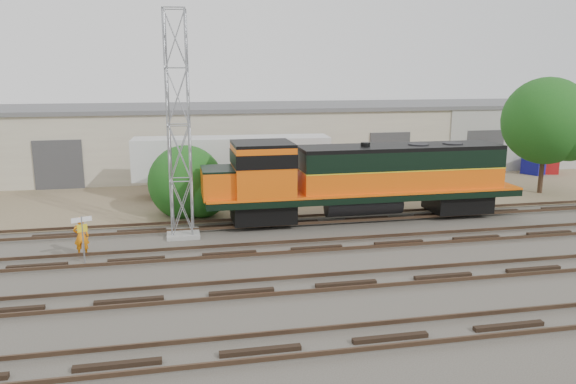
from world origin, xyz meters
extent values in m
plane|color=#47423A|center=(0.00, 0.00, 0.00)|extent=(140.00, 140.00, 0.00)
cube|color=#726047|center=(0.00, 15.00, 0.01)|extent=(80.00, 16.00, 0.02)
cube|color=black|center=(0.00, -7.50, 0.07)|extent=(80.00, 2.40, 0.14)
cube|color=#4C3828|center=(0.00, -8.25, 0.21)|extent=(80.00, 0.08, 0.14)
cube|color=#4C3828|center=(0.00, -6.75, 0.21)|extent=(80.00, 0.08, 0.14)
cube|color=black|center=(0.00, -3.00, 0.07)|extent=(80.00, 2.40, 0.14)
cube|color=#4C3828|center=(0.00, -3.75, 0.21)|extent=(80.00, 0.08, 0.14)
cube|color=#4C3828|center=(0.00, -2.25, 0.21)|extent=(80.00, 0.08, 0.14)
cube|color=black|center=(0.00, 1.50, 0.07)|extent=(80.00, 2.40, 0.14)
cube|color=#4C3828|center=(0.00, 0.75, 0.21)|extent=(80.00, 0.08, 0.14)
cube|color=#4C3828|center=(0.00, 2.25, 0.21)|extent=(80.00, 0.08, 0.14)
cube|color=black|center=(0.00, 6.00, 0.07)|extent=(80.00, 2.40, 0.14)
cube|color=#4C3828|center=(0.00, 5.25, 0.21)|extent=(80.00, 0.08, 0.14)
cube|color=#4C3828|center=(0.00, 6.75, 0.21)|extent=(80.00, 0.08, 0.14)
cube|color=beige|center=(0.00, 23.00, 2.50)|extent=(58.00, 10.00, 5.00)
cube|color=#59595B|center=(0.00, 23.00, 5.15)|extent=(58.40, 10.40, 0.30)
cube|color=#999993|center=(22.00, 17.95, 2.50)|extent=(14.00, 0.10, 5.00)
cube|color=#333335|center=(-14.00, 17.94, 1.70)|extent=(3.20, 0.12, 3.40)
cube|color=#333335|center=(-6.00, 17.94, 1.70)|extent=(3.20, 0.12, 3.40)
cube|color=#333335|center=(2.00, 17.94, 1.70)|extent=(3.20, 0.12, 3.40)
cube|color=#333335|center=(10.00, 17.94, 1.70)|extent=(3.20, 0.12, 3.40)
cube|color=#333335|center=(18.00, 17.94, 1.70)|extent=(3.20, 0.12, 3.40)
cube|color=black|center=(-1.76, 6.00, 0.79)|extent=(3.23, 2.43, 1.01)
cube|color=black|center=(9.36, 6.00, 0.79)|extent=(3.23, 2.43, 1.01)
cube|color=black|center=(3.80, 6.00, 1.47)|extent=(17.18, 3.03, 0.35)
cylinder|color=black|center=(3.80, 6.00, 0.84)|extent=(4.24, 1.11, 1.11)
cube|color=#E0560A|center=(5.82, 6.00, 2.25)|extent=(11.12, 2.63, 1.21)
cube|color=black|center=(5.82, 6.00, 3.36)|extent=(11.12, 2.63, 1.01)
cube|color=black|center=(5.82, 6.00, 3.97)|extent=(11.12, 2.63, 0.20)
cube|color=#E0560A|center=(-1.76, 6.00, 2.96)|extent=(3.03, 3.03, 2.63)
cube|color=black|center=(-1.76, 6.00, 4.35)|extent=(3.03, 3.03, 0.16)
cube|color=#E0560A|center=(-4.09, 6.00, 2.35)|extent=(1.62, 2.43, 1.41)
cube|color=gray|center=(-5.94, 4.89, 0.10)|extent=(1.59, 1.59, 0.20)
cylinder|color=gray|center=(-6.43, 5.38, 5.50)|extent=(0.08, 0.08, 10.60)
cylinder|color=gray|center=(-5.46, 5.38, 5.50)|extent=(0.08, 0.08, 10.60)
cylinder|color=gray|center=(-6.43, 4.40, 5.50)|extent=(0.08, 0.08, 10.60)
cylinder|color=gray|center=(-5.46, 4.40, 5.50)|extent=(0.08, 0.08, 10.60)
cylinder|color=gray|center=(-10.14, 1.68, 1.03)|extent=(0.07, 0.07, 2.06)
cube|color=white|center=(-10.14, 1.68, 1.92)|extent=(0.79, 0.37, 0.21)
cube|color=yellow|center=(-10.14, 1.68, 1.54)|extent=(0.40, 0.20, 0.33)
imported|color=orange|center=(-10.37, 2.70, 0.89)|extent=(0.65, 0.43, 1.79)
cube|color=silver|center=(-2.55, 13.52, 2.55)|extent=(12.63, 3.27, 2.60)
cube|color=black|center=(2.34, 13.21, 0.48)|extent=(2.45, 2.54, 0.96)
cube|color=black|center=(-7.41, 12.85, 0.62)|extent=(0.14, 0.14, 1.25)
cube|color=black|center=(-7.29, 14.77, 0.62)|extent=(0.14, 0.14, 1.25)
cube|color=navy|center=(21.66, 16.55, 0.75)|extent=(2.08, 2.03, 1.50)
cube|color=maroon|center=(22.66, 16.62, 0.70)|extent=(1.74, 1.66, 1.40)
cylinder|color=#382619|center=(-5.64, 9.17, 0.19)|extent=(0.29, 0.29, 0.38)
sphere|color=#154A15|center=(-5.64, 9.17, 1.85)|extent=(4.21, 4.21, 4.21)
sphere|color=#154A15|center=(-4.80, 8.54, 1.43)|extent=(2.94, 2.94, 2.94)
cylinder|color=#382619|center=(17.65, 10.24, 1.41)|extent=(0.33, 0.33, 2.83)
sphere|color=#154A15|center=(17.65, 10.24, 4.81)|extent=(5.66, 5.66, 5.66)
sphere|color=#154A15|center=(18.78, 9.39, 4.24)|extent=(3.96, 3.96, 3.96)
camera|label=1|loc=(-6.22, -22.29, 8.05)|focal=35.00mm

